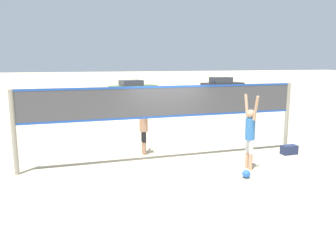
{
  "coord_description": "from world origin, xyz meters",
  "views": [
    {
      "loc": [
        -3.07,
        -9.62,
        3.1
      ],
      "look_at": [
        0.0,
        0.0,
        1.31
      ],
      "focal_mm": 35.0,
      "sensor_mm": 36.0,
      "label": 1
    }
  ],
  "objects_px": {
    "player_spiker": "(250,131)",
    "parked_car_mid": "(222,85)",
    "gear_bag": "(289,150)",
    "volleyball": "(246,174)",
    "volleyball_net": "(168,108)",
    "parked_car_near": "(133,87)",
    "player_blocker": "(144,125)"
  },
  "relations": [
    {
      "from": "volleyball_net",
      "to": "player_blocker",
      "type": "height_order",
      "value": "volleyball_net"
    },
    {
      "from": "player_blocker",
      "to": "parked_car_near",
      "type": "bearing_deg",
      "value": 169.29
    },
    {
      "from": "player_spiker",
      "to": "player_blocker",
      "type": "bearing_deg",
      "value": 46.09
    },
    {
      "from": "gear_bag",
      "to": "parked_car_near",
      "type": "bearing_deg",
      "value": 91.33
    },
    {
      "from": "player_spiker",
      "to": "volleyball",
      "type": "xyz_separation_m",
      "value": [
        -0.45,
        -0.63,
        -1.04
      ]
    },
    {
      "from": "player_blocker",
      "to": "parked_car_mid",
      "type": "xyz_separation_m",
      "value": [
        13.89,
        21.55,
        -0.36
      ]
    },
    {
      "from": "volleyball_net",
      "to": "gear_bag",
      "type": "distance_m",
      "value": 4.46
    },
    {
      "from": "volleyball_net",
      "to": "volleyball",
      "type": "xyz_separation_m",
      "value": [
        1.53,
        -2.19,
        -1.57
      ]
    },
    {
      "from": "volleyball_net",
      "to": "volleyball",
      "type": "bearing_deg",
      "value": -55.08
    },
    {
      "from": "player_blocker",
      "to": "gear_bag",
      "type": "xyz_separation_m",
      "value": [
        4.72,
        -1.49,
        -0.87
      ]
    },
    {
      "from": "volleyball_net",
      "to": "gear_bag",
      "type": "bearing_deg",
      "value": -8.13
    },
    {
      "from": "volleyball_net",
      "to": "player_spiker",
      "type": "bearing_deg",
      "value": -38.16
    },
    {
      "from": "parked_car_near",
      "to": "parked_car_mid",
      "type": "height_order",
      "value": "parked_car_mid"
    },
    {
      "from": "player_blocker",
      "to": "parked_car_near",
      "type": "height_order",
      "value": "player_blocker"
    },
    {
      "from": "player_spiker",
      "to": "parked_car_mid",
      "type": "distance_m",
      "value": 26.56
    },
    {
      "from": "player_blocker",
      "to": "parked_car_mid",
      "type": "relative_size",
      "value": 0.42
    },
    {
      "from": "parked_car_mid",
      "to": "gear_bag",
      "type": "bearing_deg",
      "value": -118.19
    },
    {
      "from": "player_spiker",
      "to": "parked_car_near",
      "type": "relative_size",
      "value": 0.44
    },
    {
      "from": "player_blocker",
      "to": "parked_car_near",
      "type": "distance_m",
      "value": 22.46
    },
    {
      "from": "gear_bag",
      "to": "parked_car_mid",
      "type": "relative_size",
      "value": 0.11
    },
    {
      "from": "player_spiker",
      "to": "parked_car_mid",
      "type": "xyz_separation_m",
      "value": [
        11.34,
        24.01,
        -0.49
      ]
    },
    {
      "from": "player_blocker",
      "to": "volleyball",
      "type": "bearing_deg",
      "value": 34.2
    },
    {
      "from": "volleyball_net",
      "to": "player_spiker",
      "type": "height_order",
      "value": "volleyball_net"
    },
    {
      "from": "player_spiker",
      "to": "parked_car_near",
      "type": "distance_m",
      "value": 24.58
    },
    {
      "from": "volleyball",
      "to": "gear_bag",
      "type": "height_order",
      "value": "gear_bag"
    },
    {
      "from": "volleyball",
      "to": "parked_car_near",
      "type": "xyz_separation_m",
      "value": [
        2.07,
        25.16,
        0.48
      ]
    },
    {
      "from": "player_spiker",
      "to": "volleyball",
      "type": "relative_size",
      "value": 9.78
    },
    {
      "from": "gear_bag",
      "to": "player_spiker",
      "type": "bearing_deg",
      "value": -155.88
    },
    {
      "from": "gear_bag",
      "to": "parked_car_mid",
      "type": "xyz_separation_m",
      "value": [
        9.18,
        23.04,
        0.51
      ]
    },
    {
      "from": "player_blocker",
      "to": "gear_bag",
      "type": "distance_m",
      "value": 5.02
    },
    {
      "from": "player_spiker",
      "to": "volleyball",
      "type": "distance_m",
      "value": 1.3
    },
    {
      "from": "player_spiker",
      "to": "parked_car_mid",
      "type": "bearing_deg",
      "value": -25.27
    }
  ]
}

